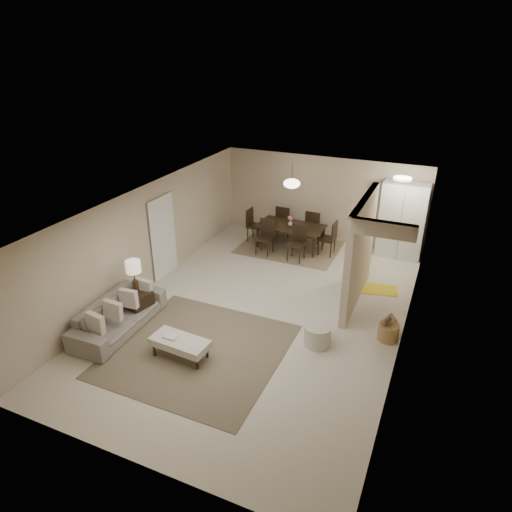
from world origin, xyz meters
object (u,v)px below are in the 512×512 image
at_px(pantry_cabinet, 402,221).
at_px(wicker_basket, 388,332).
at_px(side_table, 138,304).
at_px(dining_table, 290,237).
at_px(round_pouf, 317,335).
at_px(ottoman_bench, 180,343).
at_px(sofa, 119,315).

xyz_separation_m(pantry_cabinet, wicker_basket, (0.40, -4.15, -0.87)).
distance_m(side_table, dining_table, 5.09).
relative_size(round_pouf, dining_table, 0.29).
relative_size(round_pouf, wicker_basket, 1.33).
distance_m(round_pouf, wicker_basket, 1.46).
bearing_deg(pantry_cabinet, side_table, -131.08).
bearing_deg(ottoman_bench, side_table, 155.63).
bearing_deg(round_pouf, side_table, -171.74).
bearing_deg(wicker_basket, sofa, -160.22).
distance_m(pantry_cabinet, side_table, 7.27).
bearing_deg(pantry_cabinet, round_pouf, -100.03).
distance_m(pantry_cabinet, ottoman_bench, 7.09).
bearing_deg(side_table, sofa, -95.00).
xyz_separation_m(sofa, round_pouf, (3.94, 1.14, -0.12)).
relative_size(ottoman_bench, round_pouf, 2.10).
xyz_separation_m(pantry_cabinet, side_table, (-4.75, -5.45, -0.76)).
height_order(side_table, wicker_basket, side_table).
xyz_separation_m(ottoman_bench, side_table, (-1.62, 0.87, -0.03)).
xyz_separation_m(round_pouf, dining_table, (-2.10, 4.20, 0.12)).
bearing_deg(sofa, wicker_basket, -72.33).
relative_size(pantry_cabinet, wicker_basket, 5.07).
distance_m(ottoman_bench, wicker_basket, 4.14).
distance_m(sofa, round_pouf, 4.10).
relative_size(sofa, wicker_basket, 5.48).
height_order(pantry_cabinet, sofa, pantry_cabinet).
bearing_deg(wicker_basket, dining_table, 134.13).
distance_m(pantry_cabinet, sofa, 7.73).
relative_size(pantry_cabinet, sofa, 0.92).
relative_size(sofa, side_table, 3.94).
height_order(sofa, dining_table, dining_table).
bearing_deg(sofa, side_table, -7.11).
bearing_deg(sofa, pantry_cabinet, -40.68).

